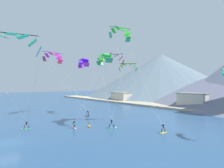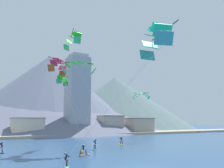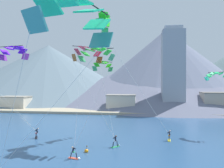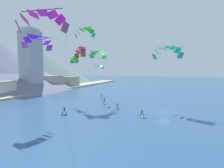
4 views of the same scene
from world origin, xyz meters
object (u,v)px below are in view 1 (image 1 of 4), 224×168
kitesurfer_mid_center (113,125)px  parafoil_kite_near_lead (12,42)px  parafoil_kite_near_trail (54,57)px  parafoil_kite_mid_center (112,58)px  kitesurfer_far_right (164,130)px  parafoil_kite_distant_low_drift (83,62)px  kitesurfer_near_lead (25,127)px  parafoil_kite_far_left (104,58)px  parafoil_kite_distant_mid_solo (128,66)px  race_marker_buoy (89,126)px  parafoil_kite_far_right (121,33)px  kitesurfer_near_trail (88,114)px  kitesurfer_far_left (74,126)px

kitesurfer_mid_center → parafoil_kite_near_lead: bearing=-92.5°
parafoil_kite_near_trail → parafoil_kite_mid_center: parafoil_kite_near_trail is taller
kitesurfer_far_right → parafoil_kite_distant_low_drift: bearing=-179.5°
parafoil_kite_near_trail → kitesurfer_near_lead: bearing=-35.9°
kitesurfer_mid_center → parafoil_kite_near_trail: bearing=-175.2°
parafoil_kite_far_left → parafoil_kite_distant_mid_solo: size_ratio=3.34×
parafoil_kite_near_lead → parafoil_kite_near_trail: parafoil_kite_near_trail is taller
parafoil_kite_far_left → race_marker_buoy: size_ratio=13.01×
kitesurfer_near_lead → parafoil_kite_distant_mid_solo: 24.69m
parafoil_kite_far_right → parafoil_kite_distant_low_drift: (-16.67, 0.21, -4.66)m
kitesurfer_near_lead → parafoil_kite_far_right: 27.00m
kitesurfer_near_lead → parafoil_kite_far_right: parafoil_kite_far_right is taller
kitesurfer_mid_center → race_marker_buoy: size_ratio=1.80×
race_marker_buoy → kitesurfer_mid_center: bearing=39.1°
kitesurfer_near_lead → parafoil_kite_distant_low_drift: size_ratio=0.31×
parafoil_kite_far_left → race_marker_buoy: parafoil_kite_far_left is taller
kitesurfer_near_lead → kitesurfer_near_trail: bearing=105.2°
parafoil_kite_mid_center → parafoil_kite_far_left: parafoil_kite_mid_center is taller
kitesurfer_far_right → parafoil_kite_distant_mid_solo: (-11.46, 2.54, 12.11)m
race_marker_buoy → parafoil_kite_distant_mid_solo: bearing=88.4°
kitesurfer_near_lead → parafoil_kite_far_right: bearing=67.8°
parafoil_kite_mid_center → race_marker_buoy: 16.03m
parafoil_kite_near_lead → kitesurfer_near_lead: bearing=157.6°
parafoil_kite_near_lead → parafoil_kite_mid_center: (-4.59, 20.96, 0.37)m
parafoil_kite_near_trail → parafoil_kite_far_left: parafoil_kite_near_trail is taller
parafoil_kite_far_right → parafoil_kite_mid_center: bearing=-175.0°
kitesurfer_near_lead → parafoil_kite_far_left: size_ratio=0.13×
kitesurfer_near_lead → parafoil_kite_distant_low_drift: 24.87m
kitesurfer_mid_center → kitesurfer_far_left: bearing=-127.2°
kitesurfer_near_lead → parafoil_kite_near_trail: 24.82m
kitesurfer_near_lead → parafoil_kite_near_trail: size_ratio=0.11×
parafoil_kite_near_lead → parafoil_kite_far_left: bearing=97.7°
parafoil_kite_near_trail → parafoil_kite_mid_center: (19.51, 6.26, -2.27)m
parafoil_kite_mid_center → parafoil_kite_far_right: (2.85, 0.25, 5.28)m
kitesurfer_far_left → kitesurfer_near_trail: bearing=137.3°
parafoil_kite_distant_low_drift → kitesurfer_far_left: bearing=-35.1°
parafoil_kite_near_lead → parafoil_kite_near_trail: size_ratio=0.84×
kitesurfer_near_trail → parafoil_kite_mid_center: size_ratio=0.13×
kitesurfer_far_right → parafoil_kite_near_lead: parafoil_kite_near_lead is taller
parafoil_kite_far_left → kitesurfer_far_right: bearing=22.6°
race_marker_buoy → kitesurfer_far_right: bearing=33.8°
parafoil_kite_near_lead → parafoil_kite_near_trail: (-24.10, 14.70, 2.64)m
kitesurfer_near_lead → kitesurfer_mid_center: 16.28m
kitesurfer_near_trail → parafoil_kite_distant_low_drift: bearing=164.2°
kitesurfer_far_left → race_marker_buoy: (0.69, 2.76, -0.31)m
kitesurfer_near_lead → parafoil_kite_mid_center: size_ratio=0.12×
kitesurfer_far_right → parafoil_kite_near_lead: (-8.81, -21.67, 13.50)m
kitesurfer_near_lead → parafoil_kite_near_lead: bearing=-22.4°
kitesurfer_far_left → parafoil_kite_far_left: size_ratio=0.13×
parafoil_kite_distant_low_drift → race_marker_buoy: bearing=-26.2°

